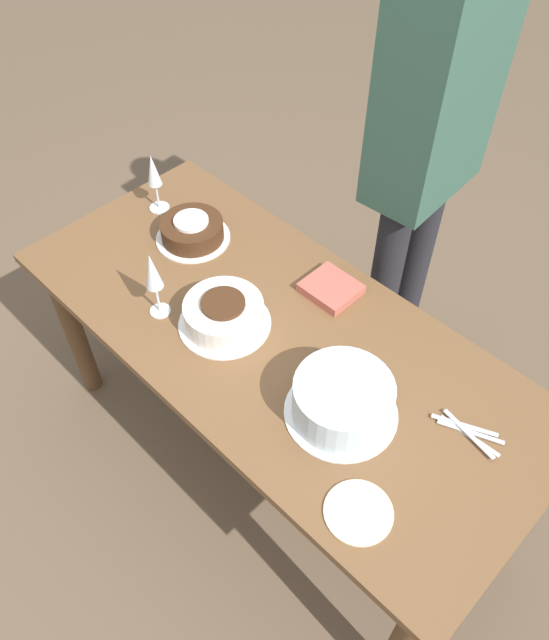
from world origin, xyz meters
The scene contains 11 objects.
ground_plane centered at (0.00, 0.00, 0.00)m, with size 12.00×12.00×0.00m, color brown.
dining_table centered at (0.00, 0.00, 0.61)m, with size 1.66×0.74×0.72m.
cake_center_white centered at (0.12, 0.08, 0.76)m, with size 0.27×0.27×0.10m.
cake_front_chocolate centered at (0.48, -0.09, 0.76)m, with size 0.25×0.25×0.08m.
cake_back_decorated centered at (-0.32, 0.07, 0.78)m, with size 0.30×0.30×0.12m.
wine_glass_near centered at (0.68, -0.11, 0.86)m, with size 0.07×0.07×0.21m.
wine_glass_far centered at (0.30, 0.19, 0.88)m, with size 0.06×0.06×0.23m.
dessert_plate_left centered at (-0.53, 0.25, 0.72)m, with size 0.16×0.16×0.01m.
fork_pile centered at (-0.59, -0.11, 0.73)m, with size 0.19×0.08×0.01m.
napkin_stack centered at (-0.01, -0.23, 0.74)m, with size 0.16×0.14×0.03m.
person_cutting centered at (0.03, -0.70, 1.07)m, with size 0.25×0.41×1.76m.
Camera 1 is at (-0.82, 0.82, 2.10)m, focal length 35.00 mm.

